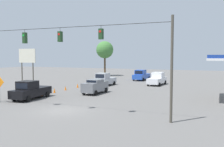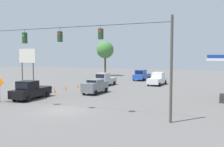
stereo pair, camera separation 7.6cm
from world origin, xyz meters
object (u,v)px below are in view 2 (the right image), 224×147
at_px(overhead_signal_span, 60,56).
at_px(traffic_cone_nearest, 23,97).
at_px(pickup_truck_silver_withflow_far, 104,80).
at_px(tree_horizon_right, 105,50).
at_px(traffic_cone_third, 55,90).
at_px(roadside_billboard, 27,60).
at_px(traffic_cone_fifth, 78,86).
at_px(traffic_cone_second, 42,94).
at_px(sedan_grey_withflow_mid, 95,86).
at_px(pickup_truck_white_oncoming_deep, 157,79).
at_px(pickup_truck_blue_withflow_deep, 142,75).
at_px(traffic_cone_fourth, 66,88).
at_px(pickup_truck_black_parked_shoulder, 30,91).

bearing_deg(overhead_signal_span, traffic_cone_nearest, -22.53).
height_order(pickup_truck_silver_withflow_far, tree_horizon_right, tree_horizon_right).
xyz_separation_m(traffic_cone_third, roadside_billboard, (6.20, -1.81, 4.02)).
height_order(traffic_cone_fifth, tree_horizon_right, tree_horizon_right).
bearing_deg(traffic_cone_second, sedan_grey_withflow_mid, -138.58).
xyz_separation_m(traffic_cone_nearest, traffic_cone_third, (0.08, -5.86, 0.00)).
xyz_separation_m(overhead_signal_span, pickup_truck_white_oncoming_deep, (-3.25, -23.30, -3.97)).
xyz_separation_m(pickup_truck_blue_withflow_deep, traffic_cone_fourth, (5.66, 18.53, -0.68)).
distance_m(traffic_cone_nearest, traffic_cone_third, 5.86).
bearing_deg(traffic_cone_second, pickup_truck_silver_withflow_far, -100.92).
xyz_separation_m(pickup_truck_white_oncoming_deep, pickup_truck_silver_withflow_far, (7.80, 4.66, -0.00)).
relative_size(overhead_signal_span, traffic_cone_fourth, 32.67).
bearing_deg(pickup_truck_white_oncoming_deep, roadside_billboard, 37.23).
xyz_separation_m(pickup_truck_silver_withflow_far, traffic_cone_fifth, (2.64, 3.98, -0.67)).
distance_m(traffic_cone_nearest, tree_horizon_right, 35.00).
height_order(overhead_signal_span, pickup_truck_blue_withflow_deep, overhead_signal_span).
bearing_deg(traffic_cone_fourth, pickup_truck_blue_withflow_deep, -107.00).
bearing_deg(overhead_signal_span, pickup_truck_white_oncoming_deep, -97.95).
xyz_separation_m(overhead_signal_span, tree_horizon_right, (13.00, -36.93, 1.40)).
relative_size(pickup_truck_white_oncoming_deep, sedan_grey_withflow_mid, 1.23).
xyz_separation_m(traffic_cone_third, traffic_cone_fourth, (0.04, -2.64, 0.00)).
bearing_deg(overhead_signal_span, tree_horizon_right, -70.60).
relative_size(pickup_truck_silver_withflow_far, pickup_truck_black_parked_shoulder, 0.94).
height_order(pickup_truck_blue_withflow_deep, pickup_truck_silver_withflow_far, same).
bearing_deg(sedan_grey_withflow_mid, traffic_cone_nearest, 55.05).
xyz_separation_m(traffic_cone_second, tree_horizon_right, (6.00, -31.00, 6.04)).
bearing_deg(tree_horizon_right, traffic_cone_second, 100.95).
distance_m(pickup_truck_white_oncoming_deep, traffic_cone_second, 20.18).
relative_size(pickup_truck_blue_withflow_deep, roadside_billboard, 0.94).
height_order(pickup_truck_black_parked_shoulder, traffic_cone_third, pickup_truck_black_parked_shoulder).
relative_size(pickup_truck_white_oncoming_deep, roadside_billboard, 0.92).
height_order(pickup_truck_black_parked_shoulder, roadside_billboard, roadside_billboard).
height_order(overhead_signal_span, sedan_grey_withflow_mid, overhead_signal_span).
distance_m(overhead_signal_span, traffic_cone_fourth, 14.33).
relative_size(traffic_cone_fourth, roadside_billboard, 0.10).
xyz_separation_m(pickup_truck_silver_withflow_far, roadside_billboard, (8.86, 8.00, 3.34)).
distance_m(overhead_signal_span, pickup_truck_black_parked_shoulder, 8.68).
xyz_separation_m(traffic_cone_fifth, tree_horizon_right, (5.82, -22.28, 6.04)).
xyz_separation_m(overhead_signal_span, roadside_billboard, (13.41, -10.64, -0.62)).
bearing_deg(roadside_billboard, traffic_cone_second, 143.69).
relative_size(pickup_truck_silver_withflow_far, traffic_cone_fifth, 8.52).
bearing_deg(pickup_truck_white_oncoming_deep, tree_horizon_right, -39.99).
height_order(overhead_signal_span, traffic_cone_second, overhead_signal_span).
bearing_deg(tree_horizon_right, traffic_cone_fourth, 102.72).
xyz_separation_m(traffic_cone_third, traffic_cone_fifth, (-0.03, -5.83, 0.00)).
distance_m(traffic_cone_third, roadside_billboard, 7.60).
height_order(pickup_truck_blue_withflow_deep, sedan_grey_withflow_mid, pickup_truck_blue_withflow_deep).
bearing_deg(pickup_truck_silver_withflow_far, pickup_truck_white_oncoming_deep, -149.15).
relative_size(pickup_truck_blue_withflow_deep, sedan_grey_withflow_mid, 1.26).
bearing_deg(traffic_cone_second, overhead_signal_span, 139.75).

